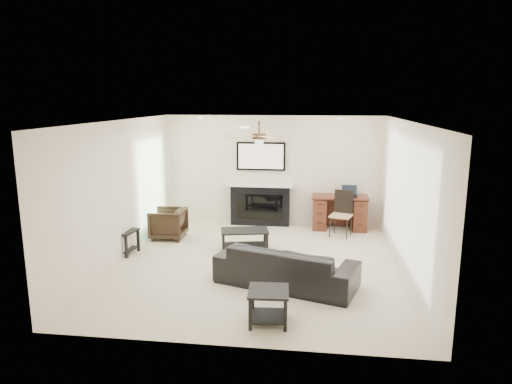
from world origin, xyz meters
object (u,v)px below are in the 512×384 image
armchair (168,223)px  fireplace_unit (260,184)px  sofa (286,266)px  desk (339,213)px  coffee_table (245,240)px

armchair → fireplace_unit: 2.29m
sofa → desk: (0.98, 3.28, 0.06)m
coffee_table → desk: 2.53m
fireplace_unit → desk: fireplace_unit is taller
desk → sofa: bearing=-106.6°
sofa → fireplace_unit: (-0.82, 3.44, 0.64)m
armchair → coffee_table: 1.79m
coffee_table → fireplace_unit: 1.99m
armchair → sofa: bearing=49.7°
sofa → armchair: sofa is taller
armchair → desk: (3.58, 1.13, 0.06)m
sofa → desk: bearing=-88.7°
sofa → coffee_table: (-0.90, 1.60, -0.12)m
armchair → coffee_table: armchair is taller
desk → armchair: bearing=-162.4°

